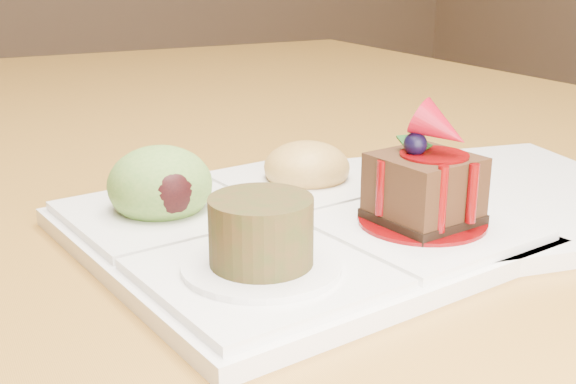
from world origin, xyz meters
name	(u,v)px	position (x,y,z in m)	size (l,w,h in m)	color
dining_table	(358,206)	(0.00, 0.00, 0.68)	(1.00, 1.80, 0.75)	olive
sampler_plate	(282,211)	(-0.19, -0.20, 0.77)	(0.30, 0.30, 0.10)	white
second_plate	(488,199)	(-0.02, -0.21, 0.76)	(0.25, 0.25, 0.01)	white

